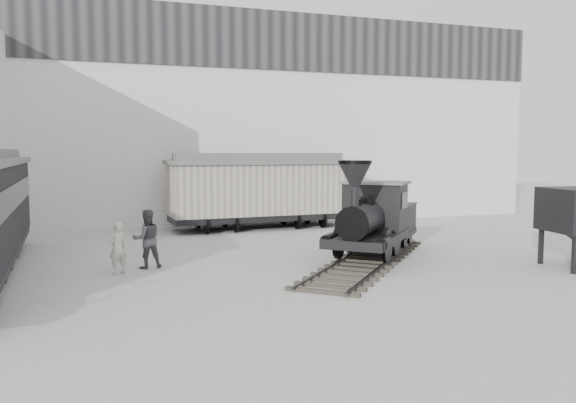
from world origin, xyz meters
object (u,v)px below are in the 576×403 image
object	(u,v)px
boxcar	(261,189)
visitor_a	(118,248)
locomotive	(372,224)
visitor_b	(147,239)

from	to	relation	value
boxcar	visitor_a	distance (m)	11.21
visitor_a	boxcar	bearing A→B (deg)	-157.72
locomotive	boxcar	world-z (taller)	boxcar
visitor_b	boxcar	bearing A→B (deg)	-134.64
visitor_b	locomotive	bearing A→B (deg)	165.70
boxcar	visitor_b	size ratio (longest dim) A/B	4.83
visitor_b	visitor_a	bearing A→B (deg)	26.19
locomotive	visitor_a	size ratio (longest dim) A/B	5.33
visitor_a	visitor_b	xyz separation A→B (m)	(0.92, 0.63, 0.14)
locomotive	visitor_b	xyz separation A→B (m)	(-7.63, 0.81, -0.30)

